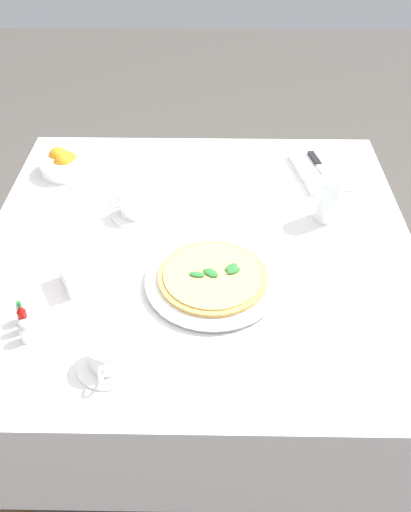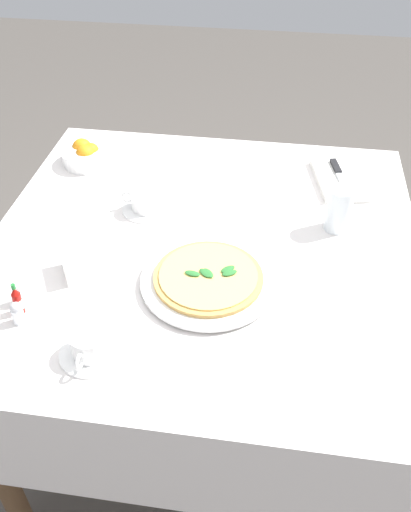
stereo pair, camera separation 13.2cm
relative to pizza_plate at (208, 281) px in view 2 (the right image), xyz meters
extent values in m
plane|color=#4C4742|center=(-0.15, -0.04, -0.77)|extent=(8.00, 8.00, 0.00)
cube|color=white|center=(-0.15, -0.04, -0.02)|extent=(1.09, 1.09, 0.02)
cube|color=white|center=(-0.15, -0.58, -0.17)|extent=(1.09, 0.01, 0.28)
cube|color=white|center=(-0.15, 0.50, -0.17)|extent=(1.09, 0.01, 0.28)
cube|color=white|center=(-0.69, -0.04, -0.17)|extent=(0.01, 1.09, 0.28)
cube|color=white|center=(0.39, -0.04, -0.17)|extent=(0.01, 1.09, 0.28)
cylinder|color=brown|center=(-0.60, -0.49, -0.40)|extent=(0.06, 0.06, 0.74)
cylinder|color=brown|center=(-0.60, 0.41, -0.40)|extent=(0.06, 0.06, 0.74)
cylinder|color=white|center=(0.00, 0.00, -0.01)|extent=(0.19, 0.19, 0.01)
cylinder|color=white|center=(0.00, 0.00, 0.00)|extent=(0.31, 0.31, 0.01)
cylinder|color=tan|center=(0.00, 0.00, 0.01)|extent=(0.25, 0.25, 0.01)
cylinder|color=#EAC66B|center=(0.00, 0.00, 0.02)|extent=(0.23, 0.23, 0.00)
ellipsoid|color=#2D7533|center=(0.01, -0.03, 0.02)|extent=(0.02, 0.04, 0.01)
ellipsoid|color=#2D7533|center=(-0.01, 0.05, 0.02)|extent=(0.03, 0.04, 0.01)
ellipsoid|color=#2D7533|center=(0.00, -0.01, 0.02)|extent=(0.04, 0.04, 0.01)
ellipsoid|color=#2D7533|center=(-0.02, 0.04, 0.02)|extent=(0.04, 0.04, 0.01)
ellipsoid|color=#2D7533|center=(0.00, 0.00, 0.02)|extent=(0.04, 0.04, 0.01)
cylinder|color=white|center=(-0.27, -0.21, -0.01)|extent=(0.13, 0.13, 0.01)
cylinder|color=white|center=(-0.27, -0.21, 0.02)|extent=(0.08, 0.08, 0.06)
torus|color=white|center=(-0.27, -0.26, 0.03)|extent=(0.01, 0.04, 0.03)
cylinder|color=black|center=(-0.27, -0.21, 0.05)|extent=(0.07, 0.07, 0.00)
cylinder|color=white|center=(0.24, -0.21, -0.01)|extent=(0.13, 0.13, 0.01)
cylinder|color=white|center=(0.24, -0.21, 0.02)|extent=(0.08, 0.08, 0.05)
torus|color=white|center=(0.29, -0.21, 0.02)|extent=(0.04, 0.01, 0.03)
cylinder|color=black|center=(0.24, -0.21, 0.04)|extent=(0.07, 0.07, 0.00)
cylinder|color=white|center=(-0.26, 0.30, 0.05)|extent=(0.06, 0.06, 0.12)
cylinder|color=silver|center=(-0.26, 0.30, 0.03)|extent=(0.06, 0.06, 0.08)
cube|color=white|center=(-0.49, 0.32, 0.00)|extent=(0.24, 0.17, 0.02)
cube|color=silver|center=(-0.44, 0.33, 0.01)|extent=(0.12, 0.05, 0.01)
cube|color=black|center=(-0.53, 0.31, 0.01)|extent=(0.08, 0.03, 0.01)
cylinder|color=white|center=(-0.49, -0.44, 0.01)|extent=(0.15, 0.15, 0.04)
sphere|color=orange|center=(-0.48, -0.44, 0.03)|extent=(0.06, 0.06, 0.06)
sphere|color=orange|center=(-0.49, -0.43, 0.03)|extent=(0.05, 0.05, 0.05)
sphere|color=orange|center=(-0.51, -0.47, 0.02)|extent=(0.06, 0.06, 0.06)
cylinder|color=#B7140F|center=(0.15, -0.39, 0.02)|extent=(0.02, 0.02, 0.05)
cylinder|color=white|center=(0.15, -0.39, 0.02)|extent=(0.02, 0.02, 0.02)
cone|color=#B7140F|center=(0.15, -0.39, 0.05)|extent=(0.02, 0.02, 0.02)
cylinder|color=#1E722D|center=(0.15, -0.39, 0.07)|extent=(0.01, 0.01, 0.01)
cylinder|color=white|center=(0.18, -0.38, 0.01)|extent=(0.03, 0.03, 0.04)
cylinder|color=white|center=(0.18, -0.38, 0.00)|extent=(0.02, 0.02, 0.03)
sphere|color=silver|center=(0.18, -0.38, 0.03)|extent=(0.02, 0.02, 0.02)
cylinder|color=white|center=(0.12, -0.40, 0.01)|extent=(0.03, 0.03, 0.04)
cylinder|color=#38332D|center=(0.12, -0.40, 0.00)|extent=(0.02, 0.02, 0.03)
sphere|color=silver|center=(0.12, -0.40, 0.03)|extent=(0.02, 0.02, 0.02)
cube|color=white|center=(0.02, -0.34, 0.02)|extent=(0.08, 0.05, 0.06)
camera|label=1|loc=(0.93, 0.00, 0.86)|focal=38.49mm
camera|label=2|loc=(0.92, 0.13, 0.86)|focal=38.49mm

